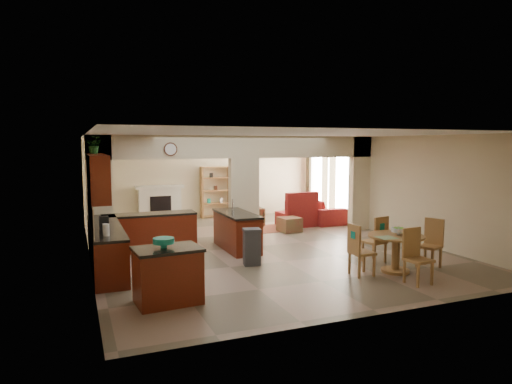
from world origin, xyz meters
name	(u,v)px	position (x,y,z in m)	size (l,w,h in m)	color
floor	(258,246)	(0.00, 0.00, 0.00)	(10.00, 10.00, 0.00)	#836C5B
ceiling	(258,135)	(0.00, 0.00, 2.80)	(10.00, 10.00, 0.00)	white
wall_back	(204,178)	(0.00, 5.00, 1.40)	(8.00, 8.00, 0.00)	beige
wall_front	(384,223)	(0.00, -5.00, 1.40)	(8.00, 8.00, 0.00)	beige
wall_left	(88,198)	(-4.00, 0.00, 1.40)	(10.00, 10.00, 0.00)	beige
wall_right	(389,186)	(4.00, 0.00, 1.40)	(10.00, 10.00, 0.00)	beige
partition_left_pier	(100,193)	(-3.70, 1.00, 1.40)	(0.60, 0.25, 2.80)	beige
partition_center_pier	(244,199)	(0.00, 1.00, 1.10)	(0.80, 0.25, 2.20)	beige
partition_right_pier	(359,183)	(3.70, 1.00, 1.40)	(0.60, 0.25, 2.80)	beige
partition_header	(244,147)	(0.00, 1.00, 2.50)	(8.00, 0.25, 0.60)	beige
kitchen_counter	(125,240)	(-3.26, -0.25, 0.46)	(2.52, 3.29, 1.48)	#491908
upper_cabinets	(97,177)	(-3.82, -0.80, 1.92)	(0.35, 2.40, 0.90)	#491908
peninsula	(237,231)	(-0.60, -0.11, 0.46)	(0.70, 1.85, 0.91)	#491908
wall_clock	(171,149)	(-2.00, 0.85, 2.45)	(0.34, 0.34, 0.03)	#4C2919
rug	(268,229)	(1.20, 2.10, 0.01)	(1.60, 1.30, 0.01)	#964D36
fireplace	(160,203)	(-1.60, 4.83, 0.61)	(1.60, 0.35, 1.20)	beige
shelving_unit	(216,192)	(0.35, 4.82, 0.90)	(1.00, 0.32, 1.80)	#9D6536
window_a	(343,186)	(3.97, 2.30, 1.20)	(0.02, 0.90, 1.90)	white
window_b	(317,182)	(3.97, 4.00, 1.20)	(0.02, 0.90, 1.90)	white
glazed_door	(330,188)	(3.97, 3.15, 1.05)	(0.02, 0.70, 2.10)	white
drape_a_left	(352,188)	(3.93, 1.70, 1.20)	(0.10, 0.28, 2.30)	#44231B
drape_a_right	(332,185)	(3.93, 2.90, 1.20)	(0.10, 0.28, 2.30)	#44231B
drape_b_left	(325,183)	(3.93, 3.40, 1.20)	(0.10, 0.28, 2.30)	#44231B
drape_b_right	(309,181)	(3.93, 4.60, 1.20)	(0.10, 0.28, 2.30)	#44231B
ceiling_fan	(266,145)	(1.50, 3.00, 2.56)	(1.00, 1.00, 0.10)	white
kitchen_island	(168,275)	(-2.91, -3.29, 0.46)	(1.12, 0.84, 0.92)	#491908
teal_bowl	(164,243)	(-2.96, -3.27, 1.00)	(0.34, 0.34, 0.16)	#138672
trash_can	(252,248)	(-0.79, -1.62, 0.36)	(0.34, 0.29, 0.73)	#313134
dining_table	(396,247)	(1.71, -3.20, 0.51)	(1.11, 1.11, 0.76)	#9D6536
fruit_bowl	(399,231)	(1.77, -3.19, 0.84)	(0.29, 0.29, 0.16)	#5DB126
sofa	(315,209)	(3.30, 2.98, 0.38)	(1.03, 2.63, 0.77)	maroon
chaise	(297,219)	(2.25, 2.26, 0.22)	(1.10, 0.90, 0.44)	maroon
armchair	(250,217)	(0.73, 2.45, 0.33)	(0.69, 0.72, 0.65)	maroon
ottoman	(289,224)	(1.61, 1.47, 0.21)	(0.58, 0.58, 0.42)	maroon
plant	(94,145)	(-3.82, 0.08, 2.56)	(0.34, 0.30, 0.38)	#124513
chair_north	(377,238)	(1.81, -2.46, 0.55)	(0.50, 0.50, 1.02)	#9D6536
chair_east	(431,241)	(2.65, -3.16, 0.55)	(0.54, 0.54, 1.02)	#9D6536
chair_south	(415,254)	(1.57, -3.92, 0.55)	(0.45, 0.45, 1.02)	#9D6536
chair_west	(358,248)	(0.85, -3.13, 0.55)	(0.43, 0.42, 1.02)	#9D6536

